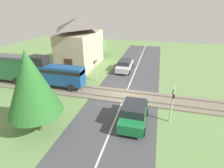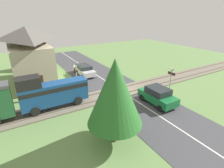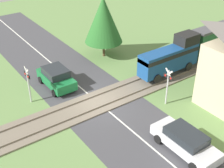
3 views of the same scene
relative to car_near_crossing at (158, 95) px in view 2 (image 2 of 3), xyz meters
name	(u,v)px [view 2 (image 2 of 3)]	position (x,y,z in m)	size (l,w,h in m)	color
ground_plane	(122,92)	(3.96, 1.44, -0.85)	(60.00, 60.00, 0.00)	#66894C
road_surface	(122,92)	(3.96, 1.44, -0.84)	(48.00, 6.40, 0.02)	#424247
track_bed	(122,91)	(3.96, 1.44, -0.78)	(2.80, 48.00, 0.24)	#756B5B
car_near_crossing	(158,95)	(0.00, 0.00, 0.00)	(3.85, 1.94, 1.64)	#197038
car_far_side	(84,70)	(11.36, 2.88, -0.08)	(4.47, 1.85, 1.45)	silver
crossing_signal_west_approach	(171,77)	(0.90, -2.64, 1.05)	(0.90, 0.18, 2.95)	#B7B7B7
crossing_signal_east_approach	(76,74)	(7.01, 5.52, 1.05)	(0.90, 0.18, 2.95)	#B7B7B7
station_building	(30,57)	(11.87, 9.41, 2.45)	(8.40, 4.54, 6.77)	#C6B793
pedestrian_by_station	(30,94)	(6.87, 10.43, -0.13)	(0.39, 0.39, 1.57)	gold
tree_by_station	(28,49)	(18.26, 8.84, 2.24)	(3.17, 3.17, 4.99)	brown
tree_roadside_hedge	(115,93)	(-2.49, 6.35, 2.82)	(3.58, 3.58, 5.82)	brown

